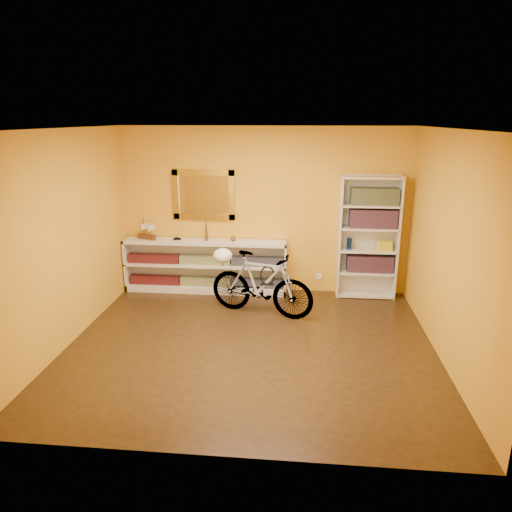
# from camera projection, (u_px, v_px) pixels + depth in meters

# --- Properties ---
(floor) EXTENTS (4.50, 4.00, 0.01)m
(floor) POSITION_uv_depth(u_px,v_px,m) (251.00, 345.00, 5.81)
(floor) COLOR black
(floor) RESTS_ON ground
(ceiling) EXTENTS (4.50, 4.00, 0.01)m
(ceiling) POSITION_uv_depth(u_px,v_px,m) (250.00, 128.00, 5.07)
(ceiling) COLOR silver
(ceiling) RESTS_ON ground
(back_wall) EXTENTS (4.50, 0.01, 2.60)m
(back_wall) POSITION_uv_depth(u_px,v_px,m) (264.00, 211.00, 7.35)
(back_wall) COLOR gold
(back_wall) RESTS_ON ground
(left_wall) EXTENTS (0.01, 4.00, 2.60)m
(left_wall) POSITION_uv_depth(u_px,v_px,m) (65.00, 240.00, 5.65)
(left_wall) COLOR gold
(left_wall) RESTS_ON ground
(right_wall) EXTENTS (0.01, 4.00, 2.60)m
(right_wall) POSITION_uv_depth(u_px,v_px,m) (450.00, 249.00, 5.23)
(right_wall) COLOR gold
(right_wall) RESTS_ON ground
(gilt_mirror) EXTENTS (0.98, 0.06, 0.78)m
(gilt_mirror) POSITION_uv_depth(u_px,v_px,m) (204.00, 195.00, 7.33)
(gilt_mirror) COLOR olive
(gilt_mirror) RESTS_ON back_wall
(wall_socket) EXTENTS (0.09, 0.02, 0.09)m
(wall_socket) POSITION_uv_depth(u_px,v_px,m) (319.00, 276.00, 7.55)
(wall_socket) COLOR silver
(wall_socket) RESTS_ON back_wall
(console_unit) EXTENTS (2.60, 0.35, 0.85)m
(console_unit) POSITION_uv_depth(u_px,v_px,m) (206.00, 266.00, 7.50)
(console_unit) COLOR silver
(console_unit) RESTS_ON floor
(cd_row_lower) EXTENTS (2.50, 0.13, 0.14)m
(cd_row_lower) POSITION_uv_depth(u_px,v_px,m) (206.00, 281.00, 7.56)
(cd_row_lower) COLOR black
(cd_row_lower) RESTS_ON console_unit
(cd_row_upper) EXTENTS (2.50, 0.13, 0.14)m
(cd_row_upper) POSITION_uv_depth(u_px,v_px,m) (205.00, 260.00, 7.45)
(cd_row_upper) COLOR navy
(cd_row_upper) RESTS_ON console_unit
(model_ship) EXTENTS (0.31, 0.20, 0.35)m
(model_ship) POSITION_uv_depth(u_px,v_px,m) (147.00, 228.00, 7.42)
(model_ship) COLOR #452813
(model_ship) RESTS_ON console_unit
(toy_car) EXTENTS (0.00, 0.00, 0.00)m
(toy_car) POSITION_uv_depth(u_px,v_px,m) (177.00, 240.00, 7.42)
(toy_car) COLOR black
(toy_car) RESTS_ON console_unit
(bronze_ornament) EXTENTS (0.06, 0.06, 0.38)m
(bronze_ornament) POSITION_uv_depth(u_px,v_px,m) (206.00, 229.00, 7.33)
(bronze_ornament) COLOR brown
(bronze_ornament) RESTS_ON console_unit
(decorative_orb) EXTENTS (0.08, 0.08, 0.08)m
(decorative_orb) POSITION_uv_depth(u_px,v_px,m) (233.00, 239.00, 7.33)
(decorative_orb) COLOR brown
(decorative_orb) RESTS_ON console_unit
(bookcase) EXTENTS (0.90, 0.30, 1.90)m
(bookcase) POSITION_uv_depth(u_px,v_px,m) (368.00, 238.00, 7.14)
(bookcase) COLOR silver
(bookcase) RESTS_ON floor
(book_row_a) EXTENTS (0.70, 0.22, 0.26)m
(book_row_a) POSITION_uv_depth(u_px,v_px,m) (370.00, 263.00, 7.25)
(book_row_a) COLOR maroon
(book_row_a) RESTS_ON bookcase
(book_row_b) EXTENTS (0.70, 0.22, 0.28)m
(book_row_b) POSITION_uv_depth(u_px,v_px,m) (373.00, 218.00, 7.05)
(book_row_b) COLOR maroon
(book_row_b) RESTS_ON bookcase
(book_row_c) EXTENTS (0.70, 0.22, 0.25)m
(book_row_c) POSITION_uv_depth(u_px,v_px,m) (374.00, 196.00, 6.96)
(book_row_c) COLOR navy
(book_row_c) RESTS_ON bookcase
(travel_mug) EXTENTS (0.08, 0.08, 0.18)m
(travel_mug) POSITION_uv_depth(u_px,v_px,m) (349.00, 244.00, 7.18)
(travel_mug) COLOR navy
(travel_mug) RESTS_ON bookcase
(red_tin) EXTENTS (0.15, 0.15, 0.17)m
(red_tin) POSITION_uv_depth(u_px,v_px,m) (357.00, 198.00, 7.02)
(red_tin) COLOR maroon
(red_tin) RESTS_ON bookcase
(yellow_bag) EXTENTS (0.22, 0.16, 0.16)m
(yellow_bag) POSITION_uv_depth(u_px,v_px,m) (385.00, 246.00, 7.11)
(yellow_bag) COLOR yellow
(yellow_bag) RESTS_ON bookcase
(bicycle) EXTENTS (0.84, 1.62, 0.92)m
(bicycle) POSITION_uv_depth(u_px,v_px,m) (261.00, 284.00, 6.60)
(bicycle) COLOR silver
(bicycle) RESTS_ON floor
(helmet) EXTENTS (0.28, 0.27, 0.21)m
(helmet) POSITION_uv_depth(u_px,v_px,m) (223.00, 256.00, 6.71)
(helmet) COLOR white
(helmet) RESTS_ON bicycle
(u_lock) EXTENTS (0.21, 0.02, 0.21)m
(u_lock) POSITION_uv_depth(u_px,v_px,m) (267.00, 275.00, 6.52)
(u_lock) COLOR black
(u_lock) RESTS_ON bicycle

